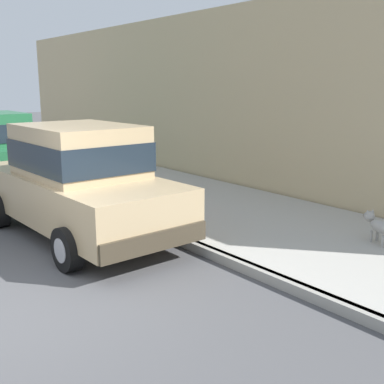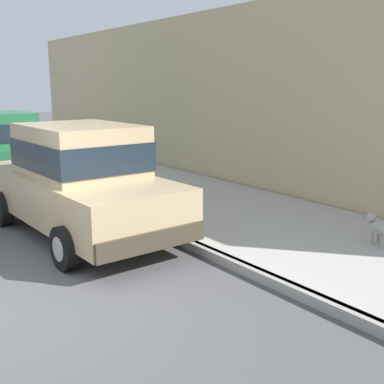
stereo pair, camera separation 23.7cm
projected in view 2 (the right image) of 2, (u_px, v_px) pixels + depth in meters
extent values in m
cube|color=gray|center=(202.00, 250.00, 7.45)|extent=(0.16, 64.00, 0.14)
cube|color=#A8A59E|center=(283.00, 229.00, 8.50)|extent=(3.60, 64.00, 0.14)
cube|color=tan|center=(80.00, 195.00, 8.32)|extent=(1.93, 4.55, 0.76)
cube|color=tan|center=(80.00, 150.00, 8.06)|extent=(1.64, 2.15, 0.84)
cube|color=#19232D|center=(80.00, 153.00, 8.08)|extent=(1.68, 2.19, 0.46)
cube|color=#3E3527|center=(34.00, 188.00, 10.06)|extent=(1.77, 0.25, 0.28)
cube|color=#3E3527|center=(150.00, 240.00, 6.68)|extent=(1.77, 0.25, 0.28)
cylinder|color=black|center=(3.00, 209.00, 8.93)|extent=(0.24, 0.65, 0.64)
cylinder|color=#9E9EA3|center=(3.00, 209.00, 8.93)|extent=(0.25, 0.36, 0.35)
cylinder|color=black|center=(91.00, 195.00, 10.01)|extent=(0.24, 0.65, 0.64)
cylinder|color=#9E9EA3|center=(91.00, 195.00, 10.01)|extent=(0.25, 0.36, 0.35)
cylinder|color=black|center=(66.00, 248.00, 6.79)|extent=(0.24, 0.65, 0.64)
cylinder|color=#9E9EA3|center=(66.00, 248.00, 6.79)|extent=(0.25, 0.36, 0.35)
cylinder|color=black|center=(169.00, 225.00, 7.87)|extent=(0.24, 0.65, 0.64)
cylinder|color=#9E9EA3|center=(169.00, 225.00, 7.87)|extent=(0.25, 0.36, 0.35)
cube|color=#EAEACC|center=(5.00, 174.00, 9.66)|extent=(0.28, 0.09, 0.14)
cube|color=#EAEACC|center=(58.00, 168.00, 10.34)|extent=(0.28, 0.09, 0.14)
cube|color=black|center=(20.00, 177.00, 11.21)|extent=(1.69, 0.21, 0.28)
cylinder|color=black|center=(19.00, 163.00, 14.06)|extent=(0.22, 0.64, 0.64)
cylinder|color=#9E9EA3|center=(19.00, 163.00, 14.06)|extent=(0.24, 0.35, 0.35)
cylinder|color=black|center=(46.00, 175.00, 12.25)|extent=(0.22, 0.64, 0.64)
cylinder|color=#9E9EA3|center=(46.00, 175.00, 12.25)|extent=(0.24, 0.35, 0.35)
ellipsoid|color=#999691|center=(382.00, 228.00, 7.36)|extent=(0.34, 0.48, 0.20)
cylinder|color=#999691|center=(372.00, 238.00, 7.51)|extent=(0.05, 0.05, 0.18)
cylinder|color=#999691|center=(379.00, 237.00, 7.54)|extent=(0.05, 0.05, 0.18)
cylinder|color=#999691|center=(383.00, 243.00, 7.26)|extent=(0.05, 0.05, 0.18)
sphere|color=#999691|center=(371.00, 218.00, 7.61)|extent=(0.17, 0.17, 0.17)
ellipsoid|color=#54524F|center=(367.00, 218.00, 7.70)|extent=(0.10, 0.13, 0.06)
cone|color=#999691|center=(369.00, 213.00, 7.57)|extent=(0.06, 0.06, 0.07)
cone|color=#999691|center=(374.00, 213.00, 7.60)|extent=(0.06, 0.06, 0.07)
cylinder|color=red|center=(153.00, 211.00, 9.36)|extent=(0.24, 0.24, 0.06)
cylinder|color=red|center=(153.00, 195.00, 9.29)|extent=(0.17, 0.17, 0.55)
sphere|color=red|center=(153.00, 179.00, 9.22)|extent=(0.15, 0.15, 0.15)
cylinder|color=red|center=(148.00, 195.00, 9.22)|extent=(0.10, 0.07, 0.07)
cylinder|color=red|center=(158.00, 193.00, 9.36)|extent=(0.10, 0.07, 0.07)
cube|color=tan|center=(186.00, 97.00, 13.81)|extent=(0.50, 20.00, 4.41)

